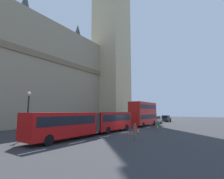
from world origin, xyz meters
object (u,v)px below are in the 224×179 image
at_px(sedan_trailing, 166,119).
at_px(traffic_cone_east, 157,127).
at_px(articulated_bus, 91,121).
at_px(pedestrian_by_kerb, 158,126).
at_px(sedan_lead, 156,120).
at_px(street_lamp, 28,111).
at_px(traffic_cone_middle, 138,131).
at_px(pedestrian_near_cones, 135,131).
at_px(traffic_cone_west, 128,133).
at_px(clock_tower, 111,2).
at_px(double_decker_bus, 143,113).

height_order(sedan_trailing, traffic_cone_east, sedan_trailing).
relative_size(articulated_bus, pedestrian_by_kerb, 10.10).
xyz_separation_m(sedan_lead, street_lamp, (-30.38, 4.37, 2.14)).
distance_m(sedan_lead, traffic_cone_middle, 19.53).
bearing_deg(articulated_bus, street_lamp, 142.13).
relative_size(articulated_bus, pedestrian_near_cones, 10.10).
distance_m(articulated_bus, street_lamp, 7.46).
height_order(sedan_trailing, traffic_cone_middle, sedan_trailing).
relative_size(traffic_cone_west, street_lamp, 0.11).
height_order(articulated_bus, traffic_cone_middle, articulated_bus).
bearing_deg(clock_tower, street_lamp, -162.95).
relative_size(clock_tower, traffic_cone_middle, 127.48).
relative_size(traffic_cone_middle, pedestrian_near_cones, 0.34).
height_order(double_decker_bus, traffic_cone_middle, double_decker_bus).
xyz_separation_m(sedan_lead, pedestrian_by_kerb, (-16.10, -5.98, -0.00)).
distance_m(articulated_bus, traffic_cone_east, 13.93).
relative_size(traffic_cone_west, pedestrian_near_cones, 0.34).
xyz_separation_m(double_decker_bus, traffic_cone_east, (-3.36, -4.04, -2.43)).
distance_m(traffic_cone_west, pedestrian_near_cones, 3.03).
height_order(articulated_bus, double_decker_bus, double_decker_bus).
distance_m(sedan_lead, traffic_cone_east, 12.09).
bearing_deg(traffic_cone_east, traffic_cone_middle, 179.16).
height_order(traffic_cone_west, traffic_cone_middle, same).
bearing_deg(traffic_cone_middle, street_lamp, 143.23).
bearing_deg(articulated_bus, traffic_cone_west, -53.82).
relative_size(clock_tower, pedestrian_near_cones, 43.75).
bearing_deg(traffic_cone_east, clock_tower, 56.61).
bearing_deg(sedan_lead, sedan_trailing, -0.50).
height_order(sedan_lead, pedestrian_near_cones, sedan_lead).
bearing_deg(pedestrian_near_cones, pedestrian_by_kerb, 0.01).
bearing_deg(articulated_bus, traffic_cone_middle, -35.57).
relative_size(sedan_lead, sedan_trailing, 1.00).
bearing_deg(traffic_cone_west, sedan_lead, 10.36).
relative_size(sedan_trailing, traffic_cone_east, 7.59).
bearing_deg(pedestrian_by_kerb, traffic_cone_middle, 147.35).
bearing_deg(pedestrian_by_kerb, street_lamp, 144.06).
relative_size(sedan_trailing, traffic_cone_middle, 7.59).
xyz_separation_m(clock_tower, traffic_cone_west, (-22.33, -17.83, -38.52)).
bearing_deg(articulated_bus, sedan_trailing, 0.11).
bearing_deg(traffic_cone_east, pedestrian_near_cones, -171.84).
height_order(clock_tower, pedestrian_near_cones, clock_tower).
bearing_deg(sedan_trailing, articulated_bus, -179.89).
distance_m(sedan_trailing, pedestrian_near_cones, 33.07).
bearing_deg(traffic_cone_east, sedan_trailing, 11.64).
bearing_deg(traffic_cone_west, clock_tower, 38.61).
relative_size(sedan_trailing, traffic_cone_west, 7.59).
xyz_separation_m(sedan_trailing, pedestrian_by_kerb, (-24.68, -5.91, -0.00)).
distance_m(double_decker_bus, pedestrian_near_cones, 17.11).
bearing_deg(traffic_cone_east, traffic_cone_west, 178.92).
bearing_deg(clock_tower, sedan_lead, -92.30).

